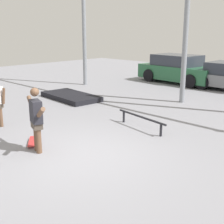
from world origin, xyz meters
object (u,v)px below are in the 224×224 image
at_px(manual_pad, 71,97).
at_px(grind_rail, 141,119).
at_px(skateboarder, 36,118).
at_px(skateboard, 33,141).
at_px(parked_car_green, 178,69).

relative_size(manual_pad, grind_rail, 1.35).
bearing_deg(manual_pad, skateboarder, -45.95).
bearing_deg(skateboard, parked_car_green, 139.90).
xyz_separation_m(manual_pad, parked_car_green, (0.94, 6.64, 0.63)).
bearing_deg(parked_car_green, skateboard, -72.19).
bearing_deg(skateboarder, manual_pad, 152.65).
relative_size(skateboard, manual_pad, 0.28).
bearing_deg(skateboarder, parked_car_green, 124.65).
distance_m(manual_pad, parked_car_green, 6.74).
bearing_deg(skateboard, manual_pad, 167.60).
relative_size(skateboarder, parked_car_green, 0.34).
height_order(skateboarder, skateboard, skateboarder).
bearing_deg(skateboarder, grind_rail, 97.15).
bearing_deg(skateboarder, skateboard, 178.98).
distance_m(skateboard, grind_rail, 3.13).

